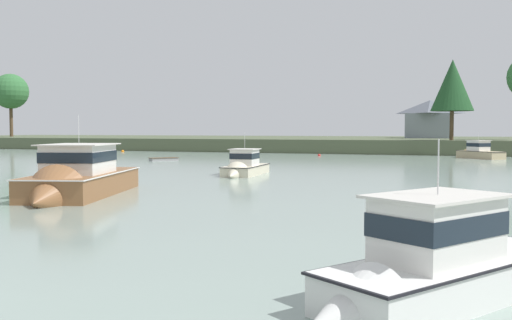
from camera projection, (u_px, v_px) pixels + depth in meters
name	position (u px, v px, depth m)	size (l,w,h in m)	color
far_shore_bank	(399.00, 143.00, 103.90)	(209.36, 49.55, 2.08)	#4C563D
dinghy_grey	(164.00, 160.00, 65.14)	(3.16, 3.34, 0.49)	gray
cruiser_wood	(75.00, 185.00, 30.04)	(6.44, 11.40, 5.69)	brown
cruiser_sand	(476.00, 154.00, 70.85)	(6.29, 6.71, 4.33)	tan
cruiser_cream	(243.00, 169.00, 44.30)	(2.78, 7.19, 4.21)	beige
cruiser_white	(430.00, 279.00, 11.50)	(5.64, 7.31, 4.09)	white
mooring_buoy_orange	(123.00, 151.00, 90.97)	(0.49, 0.49, 0.54)	orange
mooring_buoy_red	(319.00, 155.00, 77.33)	(0.41, 0.41, 0.46)	red
shore_tree_center_left	(11.00, 92.00, 121.06)	(7.44, 7.44, 13.38)	brown
shore_tree_inland_c	(452.00, 85.00, 79.75)	(5.91, 5.91, 11.35)	brown
cottage_hillside	(430.00, 118.00, 101.56)	(8.52, 8.77, 6.76)	gray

